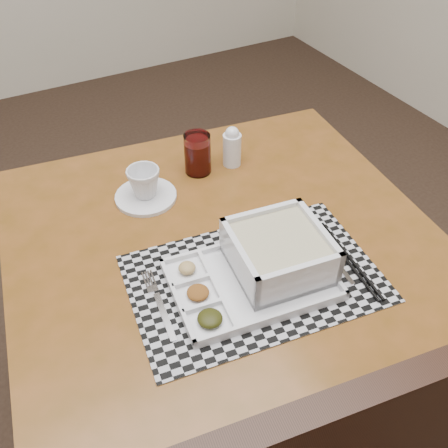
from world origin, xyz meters
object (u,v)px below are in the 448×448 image
at_px(cup, 144,183).
at_px(creamer_bottle, 232,147).
at_px(juice_glass, 198,155).
at_px(dining_table, 228,267).
at_px(serving_tray, 271,261).

height_order(cup, creamer_bottle, creamer_bottle).
relative_size(cup, juice_glass, 0.75).
bearing_deg(dining_table, cup, 112.57).
bearing_deg(cup, serving_tray, -76.75).
bearing_deg(juice_glass, cup, -165.72).
xyz_separation_m(dining_table, juice_glass, (0.06, 0.28, 0.12)).
bearing_deg(serving_tray, cup, 110.41).
relative_size(juice_glass, creamer_bottle, 0.96).
distance_m(serving_tray, juice_glass, 0.40).
relative_size(serving_tray, juice_glass, 3.22).
relative_size(serving_tray, cup, 4.32).
distance_m(dining_table, cup, 0.28).
relative_size(dining_table, creamer_bottle, 9.45).
relative_size(dining_table, juice_glass, 9.79).
distance_m(cup, juice_glass, 0.17).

